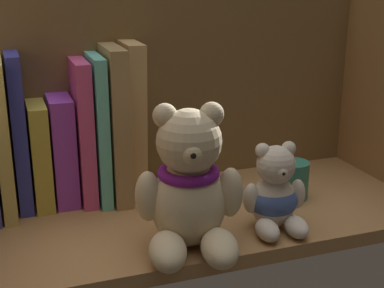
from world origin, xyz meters
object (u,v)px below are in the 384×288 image
at_px(book_3, 39,153).
at_px(book_7, 112,121).
at_px(book_4, 62,149).
at_px(pillar_candle, 293,180).
at_px(book_5, 82,130).
at_px(book_8, 131,119).
at_px(teddy_bear_smaller, 275,195).
at_px(book_2, 19,132).
at_px(book_6, 97,127).
at_px(teddy_bear_larger, 189,189).
at_px(book_1, 3,135).

relative_size(book_3, book_7, 0.67).
relative_size(book_4, pillar_candle, 2.80).
xyz_separation_m(book_5, pillar_candle, (0.30, -0.11, -0.08)).
distance_m(book_8, teddy_bear_smaller, 0.25).
xyz_separation_m(book_4, book_5, (0.03, 0.00, 0.03)).
relative_size(book_2, book_7, 0.98).
xyz_separation_m(book_2, book_4, (0.06, 0.00, -0.03)).
bearing_deg(teddy_bear_smaller, book_2, 148.46).
bearing_deg(book_4, pillar_candle, -18.81).
height_order(book_4, book_6, book_6).
bearing_deg(book_5, pillar_candle, -20.58).
xyz_separation_m(book_8, teddy_bear_larger, (0.02, -0.21, -0.04)).
height_order(book_2, teddy_bear_larger, book_2).
distance_m(book_1, book_2, 0.02).
bearing_deg(book_3, pillar_candle, -17.20).
distance_m(book_1, pillar_candle, 0.43).
bearing_deg(book_5, book_2, 180.00).
bearing_deg(pillar_candle, book_7, 156.01).
xyz_separation_m(book_6, teddy_bear_smaller, (0.20, -0.19, -0.06)).
height_order(book_3, book_7, book_7).
distance_m(book_3, book_6, 0.09).
relative_size(book_7, pillar_candle, 4.02).
bearing_deg(pillar_candle, book_6, 157.90).
bearing_deg(book_2, teddy_bear_larger, -47.61).
relative_size(book_1, book_6, 1.00).
bearing_deg(book_3, book_4, 0.00).
xyz_separation_m(book_7, teddy_bear_larger, (0.05, -0.21, -0.04)).
bearing_deg(book_4, book_6, 0.00).
height_order(book_7, teddy_bear_smaller, book_7).
relative_size(book_1, pillar_candle, 3.83).
bearing_deg(book_1, book_8, 0.00).
bearing_deg(book_6, book_5, 180.00).
bearing_deg(book_1, teddy_bear_smaller, -29.82).
distance_m(book_1, teddy_bear_larger, 0.30).
distance_m(book_6, teddy_bear_smaller, 0.28).
bearing_deg(book_6, book_8, 0.00).
bearing_deg(teddy_bear_smaller, book_4, 142.92).
relative_size(book_8, pillar_candle, 4.07).
relative_size(book_7, teddy_bear_larger, 1.25).
height_order(book_4, book_7, book_7).
relative_size(book_1, book_3, 1.43).
distance_m(book_7, teddy_bear_smaller, 0.27).
bearing_deg(book_7, teddy_bear_larger, -75.89).
bearing_deg(book_8, book_7, 180.00).
xyz_separation_m(book_3, pillar_candle, (0.36, -0.11, -0.05)).
relative_size(book_1, teddy_bear_larger, 1.19).
bearing_deg(teddy_bear_larger, book_8, 96.31).
relative_size(book_2, book_3, 1.47).
xyz_separation_m(book_7, pillar_candle, (0.25, -0.11, -0.09)).
height_order(book_6, pillar_candle, book_6).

